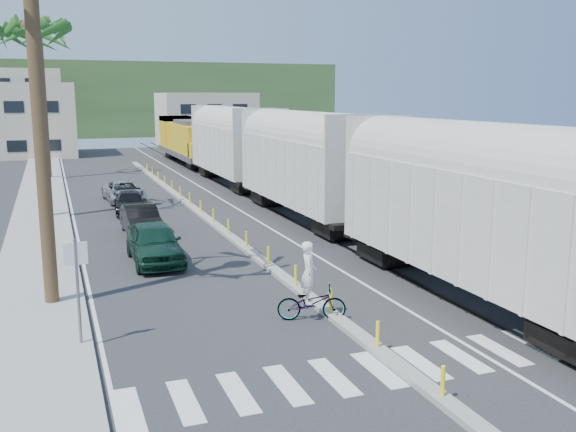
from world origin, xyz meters
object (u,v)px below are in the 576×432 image
object	(u,v)px
car_lead	(154,243)
cyclist	(311,296)
street_sign	(77,277)
car_second	(141,220)

from	to	relation	value
car_lead	cyclist	size ratio (longest dim) A/B	1.92
car_lead	cyclist	bearing A→B (deg)	-68.54
cyclist	car_lead	bearing A→B (deg)	40.57
street_sign	car_lead	xyz separation A→B (m)	(3.25, 8.35, -1.15)
street_sign	car_second	world-z (taller)	street_sign
cyclist	car_second	bearing A→B (deg)	31.71
car_second	cyclist	size ratio (longest dim) A/B	1.76
street_sign	car_second	bearing A→B (deg)	76.05
car_lead	car_second	distance (m)	5.53
street_sign	cyclist	distance (m)	6.70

